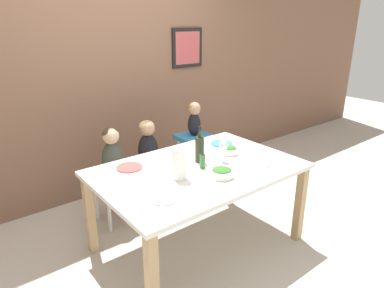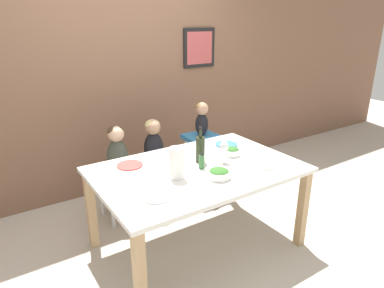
# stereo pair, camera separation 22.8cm
# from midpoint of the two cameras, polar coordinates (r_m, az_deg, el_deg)

# --- Properties ---
(ground_plane) EXTENTS (14.00, 14.00, 0.00)m
(ground_plane) POSITION_cam_midpoint_polar(r_m,az_deg,el_deg) (3.17, -1.19, -16.38)
(ground_plane) COLOR #BCB2A3
(wall_back) EXTENTS (10.00, 0.09, 2.70)m
(wall_back) POSITION_cam_midpoint_polar(r_m,az_deg,el_deg) (3.86, -14.79, 11.51)
(wall_back) COLOR brown
(wall_back) RESTS_ON ground_plane
(dining_table) EXTENTS (1.64, 1.09, 0.74)m
(dining_table) POSITION_cam_midpoint_polar(r_m,az_deg,el_deg) (2.82, -1.29, -5.54)
(dining_table) COLOR white
(dining_table) RESTS_ON ground_plane
(chair_far_left) EXTENTS (0.41, 0.39, 0.47)m
(chair_far_left) POSITION_cam_midpoint_polar(r_m,az_deg,el_deg) (3.41, -14.62, -6.49)
(chair_far_left) COLOR silver
(chair_far_left) RESTS_ON ground_plane
(chair_far_center) EXTENTS (0.41, 0.39, 0.47)m
(chair_far_center) POSITION_cam_midpoint_polar(r_m,az_deg,el_deg) (3.56, -8.96, -4.90)
(chair_far_center) COLOR silver
(chair_far_center) RESTS_ON ground_plane
(chair_right_highchair) EXTENTS (0.35, 0.33, 0.69)m
(chair_right_highchair) POSITION_cam_midpoint_polar(r_m,az_deg,el_deg) (3.80, -1.36, -0.68)
(chair_right_highchair) COLOR silver
(chair_right_highchair) RESTS_ON ground_plane
(person_child_left) EXTENTS (0.20, 0.20, 0.49)m
(person_child_left) POSITION_cam_midpoint_polar(r_m,az_deg,el_deg) (3.29, -15.11, -1.43)
(person_child_left) COLOR #3D4238
(person_child_left) RESTS_ON chair_far_left
(person_child_center) EXTENTS (0.20, 0.20, 0.49)m
(person_child_center) POSITION_cam_midpoint_polar(r_m,az_deg,el_deg) (3.44, -9.26, -0.01)
(person_child_center) COLOR black
(person_child_center) RESTS_ON chair_far_center
(person_baby_right) EXTENTS (0.14, 0.14, 0.37)m
(person_baby_right) POSITION_cam_midpoint_polar(r_m,az_deg,el_deg) (3.69, -1.42, 4.56)
(person_baby_right) COLOR black
(person_baby_right) RESTS_ON chair_right_highchair
(wine_bottle) EXTENTS (0.08, 0.08, 0.31)m
(wine_bottle) POSITION_cam_midpoint_polar(r_m,az_deg,el_deg) (2.86, -1.00, -0.77)
(wine_bottle) COLOR #232D19
(wine_bottle) RESTS_ON dining_table
(paper_towel_roll) EXTENTS (0.11, 0.11, 0.24)m
(paper_towel_roll) POSITION_cam_midpoint_polar(r_m,az_deg,el_deg) (2.56, -4.62, -3.31)
(paper_towel_roll) COLOR white
(paper_towel_roll) RESTS_ON dining_table
(wine_glass_near) EXTENTS (0.07, 0.07, 0.19)m
(wine_glass_near) POSITION_cam_midpoint_polar(r_m,az_deg,el_deg) (2.86, 2.98, -0.37)
(wine_glass_near) COLOR white
(wine_glass_near) RESTS_ON dining_table
(salad_bowl_large) EXTENTS (0.18, 0.18, 0.08)m
(salad_bowl_large) POSITION_cam_midpoint_polar(r_m,az_deg,el_deg) (2.61, 2.49, -4.80)
(salad_bowl_large) COLOR white
(salad_bowl_large) RESTS_ON dining_table
(salad_bowl_small) EXTENTS (0.14, 0.14, 0.08)m
(salad_bowl_small) POSITION_cam_midpoint_polar(r_m,az_deg,el_deg) (3.05, 4.16, -1.07)
(salad_bowl_small) COLOR white
(salad_bowl_small) RESTS_ON dining_table
(dinner_plate_front_left) EXTENTS (0.21, 0.21, 0.01)m
(dinner_plate_front_left) POSITION_cam_midpoint_polar(r_m,az_deg,el_deg) (2.34, -7.55, -8.90)
(dinner_plate_front_left) COLOR silver
(dinner_plate_front_left) RESTS_ON dining_table
(dinner_plate_back_left) EXTENTS (0.21, 0.21, 0.01)m
(dinner_plate_back_left) POSITION_cam_midpoint_polar(r_m,az_deg,el_deg) (2.84, -12.67, -3.86)
(dinner_plate_back_left) COLOR #D14C47
(dinner_plate_back_left) RESTS_ON dining_table
(dinner_plate_back_right) EXTENTS (0.21, 0.21, 0.01)m
(dinner_plate_back_right) POSITION_cam_midpoint_polar(r_m,az_deg,el_deg) (3.31, 3.02, 0.05)
(dinner_plate_back_right) COLOR teal
(dinner_plate_back_right) RESTS_ON dining_table
(dinner_plate_front_right) EXTENTS (0.21, 0.21, 0.01)m
(dinner_plate_front_right) POSITION_cam_midpoint_polar(r_m,az_deg,el_deg) (2.89, 8.99, -3.17)
(dinner_plate_front_right) COLOR silver
(dinner_plate_front_right) RESTS_ON dining_table
(condiment_bottle_hot_sauce) EXTENTS (0.05, 0.05, 0.14)m
(condiment_bottle_hot_sauce) POSITION_cam_midpoint_polar(r_m,az_deg,el_deg) (2.75, -0.61, -2.81)
(condiment_bottle_hot_sauce) COLOR #336633
(condiment_bottle_hot_sauce) RESTS_ON dining_table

